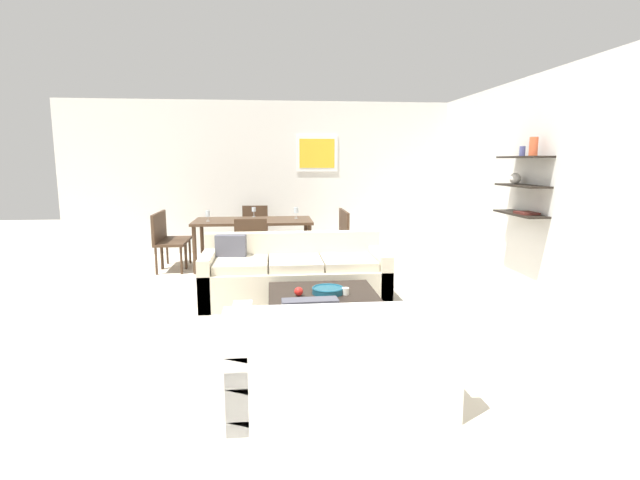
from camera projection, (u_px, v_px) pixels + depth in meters
ground_plane at (294, 308)px, 5.46m from camera, size 18.00×18.00×0.00m
back_wall_unit at (300, 177)px, 8.73m from camera, size 8.40×0.09×2.70m
right_wall_shelf_unit at (528, 185)px, 6.13m from camera, size 0.34×8.20×2.70m
sofa_beige at (294, 276)px, 5.74m from camera, size 2.16×0.90×0.78m
loveseat_white at (337, 360)px, 3.33m from camera, size 1.48×0.90×0.78m
coffee_table at (323, 313)px, 4.68m from camera, size 1.05×1.05×0.38m
decorative_bowl at (328, 290)px, 4.68m from camera, size 0.31×0.31×0.06m
candle_jar at (345, 291)px, 4.64m from camera, size 0.07×0.07×0.07m
apple_on_coffee_table at (299, 291)px, 4.59m from camera, size 0.09×0.09×0.09m
dining_table at (253, 224)px, 7.48m from camera, size 1.81×0.91×0.75m
dining_chair_head at (255, 228)px, 8.36m from camera, size 0.44×0.44×0.88m
dining_chair_left_near at (164, 239)px, 7.18m from camera, size 0.44×0.44×0.88m
dining_chair_left_far at (170, 235)px, 7.58m from camera, size 0.44×0.44×0.88m
dining_chair_foot at (251, 245)px, 6.67m from camera, size 0.44×0.44×0.88m
dining_chair_right_near at (339, 236)px, 7.44m from camera, size 0.44×0.44×0.88m
dining_chair_right_far at (335, 232)px, 7.85m from camera, size 0.44×0.44×0.88m
wine_glass_right_far at (296, 211)px, 7.63m from camera, size 0.07×0.07×0.17m
wine_glass_left_near at (208, 214)px, 7.28m from camera, size 0.07×0.07×0.16m
wine_glass_head at (254, 210)px, 7.84m from camera, size 0.07×0.07×0.16m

